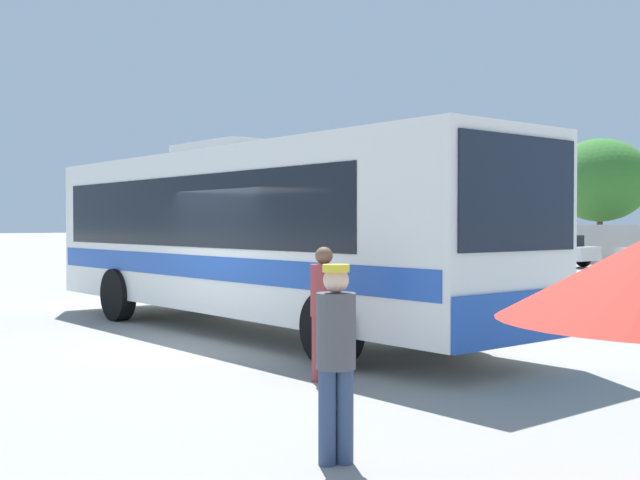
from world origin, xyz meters
TOP-DOWN VIEW (x-y plane):
  - ground_plane at (0.00, 10.00)m, footprint 300.00×300.00m
  - coach_bus_white_blue at (-0.78, 1.54)m, footprint 11.39×2.82m
  - attendant_by_bus_door at (3.53, -0.43)m, footprint 0.47×0.47m
  - passenger_waiting_on_apron at (6.15, -2.52)m, footprint 0.43×0.43m
  - vendor_umbrella_near_gate_blue at (-8.46, 5.96)m, footprint 2.27×2.27m
  - parked_car_leftmost_dark_blue at (-15.37, 24.92)m, footprint 4.61×2.06m
  - parked_car_second_white at (-9.87, 24.12)m, footprint 4.61×2.12m
  - roadside_tree_left at (-12.55, 33.17)m, footprint 5.38×5.38m

SIDE VIEW (x-z plane):
  - ground_plane at x=0.00m, z-range 0.00..0.00m
  - parked_car_leftmost_dark_blue at x=-15.37m, z-range 0.05..1.47m
  - parked_car_second_white at x=-9.87m, z-range 0.05..1.47m
  - passenger_waiting_on_apron at x=6.15m, z-range 0.11..1.73m
  - attendant_by_bus_door at x=3.53m, z-range 0.11..1.77m
  - coach_bus_white_blue at x=-0.78m, z-range 0.12..3.57m
  - vendor_umbrella_near_gate_blue at x=-8.46m, z-range 0.81..3.14m
  - roadside_tree_left at x=-12.55m, z-range 1.02..7.64m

